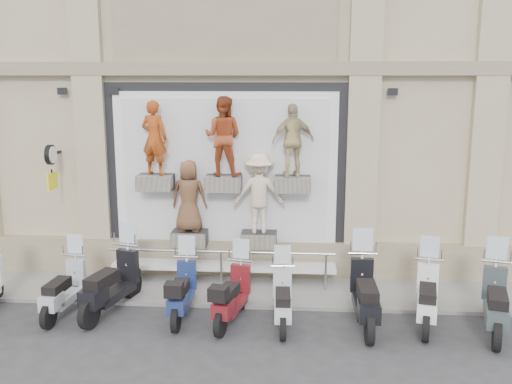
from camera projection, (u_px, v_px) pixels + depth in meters
ground at (208, 330)px, 10.75m from camera, size 90.00×90.00×0.00m
sidewalk at (222, 287)px, 12.79m from camera, size 16.00×2.20×0.08m
building at (241, 29)px, 16.37m from camera, size 14.00×8.60×12.00m
shop_vitrine at (229, 178)px, 12.93m from camera, size 5.60×0.83×4.30m
guard_rail at (221, 271)px, 12.61m from camera, size 5.06×0.10×0.93m
clock_sign_bracket at (51, 161)px, 12.86m from camera, size 0.10×0.80×1.02m
scooter_c at (63, 279)px, 11.29m from camera, size 0.67×1.87×1.49m
scooter_d at (111, 272)px, 11.34m from camera, size 1.14×2.23×1.74m
scooter_e at (182, 281)px, 11.16m from camera, size 0.56×1.85×1.50m
scooter_f at (232, 285)px, 10.94m from camera, size 0.91×1.92×1.50m
scooter_g at (283, 290)px, 10.81m from camera, size 0.58×1.77×1.42m
scooter_h at (366, 282)px, 10.75m from camera, size 0.63×2.14×1.74m
scooter_i at (428, 286)px, 10.80m from camera, size 0.99×2.04×1.59m
scooter_j at (497, 290)px, 10.46m from camera, size 1.12×2.14×1.67m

